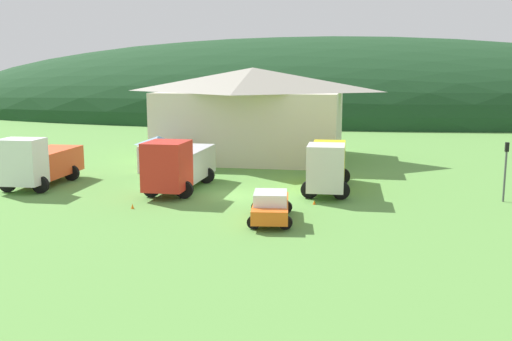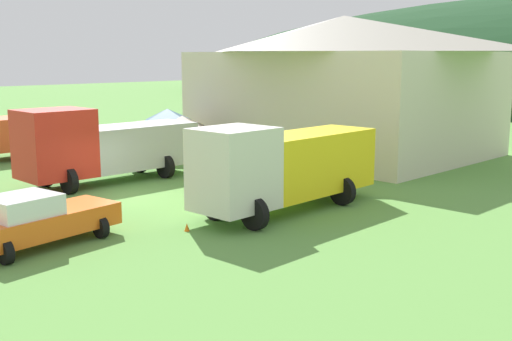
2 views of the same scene
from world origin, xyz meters
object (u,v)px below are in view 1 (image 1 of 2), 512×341
object	(u,v)px
play_shed_pink	(159,153)
traffic_cone_mid_row	(133,209)
play_shed_cream	(174,156)
depot_building	(253,112)
heavy_rig_white	(39,162)
crane_truck_red	(179,164)
traffic_cone_near_pickup	(314,204)
traffic_light_east	(506,165)
flatbed_truck_yellow	(327,164)
service_pickup_orange	(271,206)

from	to	relation	value
play_shed_pink	traffic_cone_mid_row	distance (m)	12.44
play_shed_cream	traffic_cone_mid_row	size ratio (longest dim) A/B	4.80
depot_building	heavy_rig_white	distance (m)	19.68
play_shed_cream	crane_truck_red	size ratio (longest dim) A/B	0.34
traffic_cone_near_pickup	depot_building	bearing A→B (deg)	111.68
play_shed_cream	traffic_cone_near_pickup	bearing A→B (deg)	-38.31
traffic_cone_near_pickup	traffic_light_east	bearing A→B (deg)	14.25
play_shed_cream	play_shed_pink	size ratio (longest dim) A/B	0.97
crane_truck_red	traffic_cone_mid_row	world-z (taller)	crane_truck_red
flatbed_truck_yellow	traffic_light_east	bearing A→B (deg)	81.46
depot_building	service_pickup_orange	bearing A→B (deg)	-76.89
service_pickup_orange	traffic_light_east	world-z (taller)	traffic_light_east
depot_building	heavy_rig_white	size ratio (longest dim) A/B	2.27
play_shed_pink	heavy_rig_white	world-z (taller)	heavy_rig_white
crane_truck_red	traffic_cone_near_pickup	world-z (taller)	crane_truck_red
crane_truck_red	traffic_cone_near_pickup	xyz separation A→B (m)	(9.04, -2.41, -1.77)
traffic_light_east	depot_building	bearing A→B (deg)	140.67
heavy_rig_white	flatbed_truck_yellow	world-z (taller)	heavy_rig_white
traffic_cone_near_pickup	flatbed_truck_yellow	bearing A→B (deg)	83.51
traffic_cone_near_pickup	heavy_rig_white	bearing A→B (deg)	173.74
depot_building	crane_truck_red	xyz separation A→B (m)	(-2.02, -15.25, -2.37)
play_shed_cream	service_pickup_orange	distance (m)	16.58
flatbed_truck_yellow	traffic_cone_near_pickup	bearing A→B (deg)	-7.79
play_shed_pink	service_pickup_orange	bearing A→B (deg)	-50.76
flatbed_truck_yellow	traffic_light_east	world-z (taller)	traffic_light_east
service_pickup_orange	traffic_cone_mid_row	world-z (taller)	service_pickup_orange
play_shed_pink	flatbed_truck_yellow	world-z (taller)	flatbed_truck_yellow
play_shed_cream	heavy_rig_white	bearing A→B (deg)	-135.21
flatbed_truck_yellow	crane_truck_red	bearing A→B (deg)	-80.81
depot_building	traffic_cone_near_pickup	distance (m)	19.44
traffic_cone_mid_row	depot_building	bearing A→B (deg)	81.51
depot_building	traffic_cone_mid_row	bearing A→B (deg)	-98.49
heavy_rig_white	service_pickup_orange	size ratio (longest dim) A/B	1.45
traffic_light_east	traffic_cone_mid_row	size ratio (longest dim) A/B	6.12
heavy_rig_white	traffic_cone_near_pickup	bearing A→B (deg)	81.63
play_shed_cream	traffic_light_east	size ratio (longest dim) A/B	0.78
play_shed_cream	play_shed_pink	distance (m)	1.25
traffic_cone_near_pickup	service_pickup_orange	bearing A→B (deg)	-114.09
play_shed_pink	traffic_cone_near_pickup	xyz separation A→B (m)	(12.84, -9.10, -1.44)
play_shed_cream	traffic_cone_mid_row	bearing A→B (deg)	-82.89
crane_truck_red	flatbed_truck_yellow	bearing A→B (deg)	101.05
play_shed_cream	service_pickup_orange	bearing A→B (deg)	-54.21
service_pickup_orange	traffic_light_east	distance (m)	14.88
depot_building	traffic_cone_mid_row	xyz separation A→B (m)	(-3.07, -20.59, -4.14)
traffic_light_east	traffic_cone_near_pickup	xyz separation A→B (m)	(-11.09, -2.82, -2.23)
traffic_cone_near_pickup	play_shed_pink	bearing A→B (deg)	144.66
heavy_rig_white	traffic_cone_near_pickup	distance (m)	18.95
play_shed_cream	flatbed_truck_yellow	bearing A→B (deg)	-22.50
flatbed_truck_yellow	traffic_cone_mid_row	bearing A→B (deg)	-57.38
depot_building	traffic_cone_mid_row	world-z (taller)	depot_building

